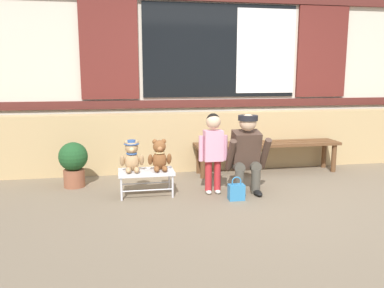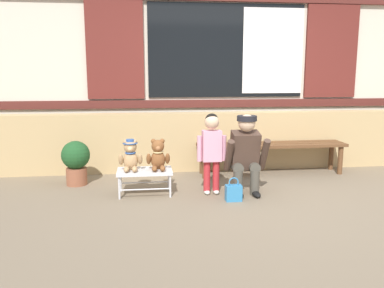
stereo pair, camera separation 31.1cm
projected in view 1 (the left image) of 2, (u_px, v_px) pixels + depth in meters
ground_plane at (259, 196)px, 4.66m from camera, size 60.00×60.00×0.00m
brick_low_wall at (227, 140)px, 5.97m from camera, size 7.30×0.25×0.85m
shop_facade at (219, 58)px, 6.25m from camera, size 7.45×0.26×3.28m
wooden_bench_long at (267, 147)px, 5.71m from camera, size 2.10×0.40×0.44m
small_display_bench at (146, 173)px, 4.65m from camera, size 0.64×0.36×0.30m
teddy_bear_with_hat at (132, 156)px, 4.59m from camera, size 0.28×0.27×0.36m
teddy_bear_plain at (160, 156)px, 4.65m from camera, size 0.28×0.26×0.36m
child_standing at (213, 144)px, 4.68m from camera, size 0.35×0.18×0.96m
adult_crouching at (247, 153)px, 4.75m from camera, size 0.50×0.49×0.95m
handbag_on_ground at (236, 192)px, 4.51m from camera, size 0.18×0.11×0.27m
potted_plant at (73, 162)px, 5.00m from camera, size 0.36×0.36×0.57m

